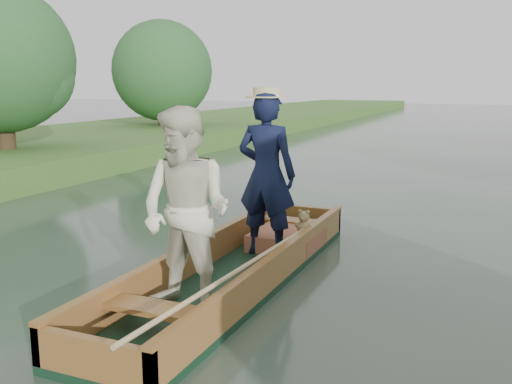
% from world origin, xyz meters
% --- Properties ---
extents(ground, '(120.00, 120.00, 0.00)m').
position_xyz_m(ground, '(0.00, 0.00, 0.00)').
color(ground, '#283D30').
rests_on(ground, ground).
extents(trees_far, '(23.21, 12.43, 4.64)m').
position_xyz_m(trees_far, '(-0.78, 9.58, 2.56)').
color(trees_far, '#47331E').
rests_on(trees_far, ground).
extents(punt, '(1.12, 5.26, 2.16)m').
position_xyz_m(punt, '(0.02, -0.15, 0.80)').
color(punt, black).
rests_on(punt, ground).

